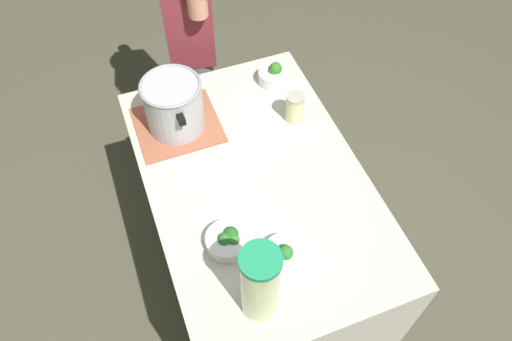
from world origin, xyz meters
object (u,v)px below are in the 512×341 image
at_px(lemonade_pitcher, 260,283).
at_px(broccoli_bowl_center, 284,252).
at_px(mason_jar, 295,107).
at_px(person_cook, 190,31).
at_px(broccoli_bowl_back, 228,240).
at_px(broccoli_bowl_front, 273,75).
at_px(cooking_pot, 174,105).

bearing_deg(lemonade_pitcher, broccoli_bowl_center, -46.25).
distance_m(mason_jar, person_cook, 0.72).
bearing_deg(person_cook, mason_jar, -162.18).
bearing_deg(person_cook, broccoli_bowl_center, 177.91).
height_order(broccoli_bowl_back, person_cook, person_cook).
height_order(mason_jar, broccoli_bowl_back, mason_jar).
xyz_separation_m(lemonade_pitcher, broccoli_bowl_center, (0.12, -0.12, -0.13)).
bearing_deg(broccoli_bowl_front, lemonade_pitcher, 155.60).
relative_size(cooking_pot, broccoli_bowl_front, 2.45).
xyz_separation_m(cooking_pot, lemonade_pitcher, (-0.76, -0.04, 0.04)).
xyz_separation_m(cooking_pot, mason_jar, (-0.12, -0.43, -0.05)).
height_order(broccoli_bowl_front, person_cook, person_cook).
bearing_deg(broccoli_bowl_back, broccoli_bowl_center, -123.77).
relative_size(broccoli_bowl_front, person_cook, 0.07).
height_order(cooking_pot, broccoli_bowl_back, cooking_pot).
height_order(lemonade_pitcher, broccoli_bowl_back, lemonade_pitcher).
height_order(mason_jar, broccoli_bowl_center, mason_jar).
bearing_deg(mason_jar, broccoli_bowl_center, 153.29).
height_order(cooking_pot, mason_jar, cooking_pot).
distance_m(cooking_pot, broccoli_bowl_center, 0.67).
bearing_deg(broccoli_bowl_center, person_cook, -2.09).
bearing_deg(lemonade_pitcher, broccoli_bowl_back, 6.12).
relative_size(cooking_pot, mason_jar, 2.39).
distance_m(cooking_pot, person_cook, 0.61).
distance_m(mason_jar, broccoli_bowl_back, 0.59).
relative_size(mason_jar, broccoli_bowl_center, 1.03).
height_order(broccoli_bowl_front, broccoli_bowl_center, broccoli_bowl_front).
xyz_separation_m(cooking_pot, person_cook, (0.56, -0.21, -0.14)).
distance_m(broccoli_bowl_back, person_cook, 1.12).
relative_size(lemonade_pitcher, mason_jar, 2.52).
xyz_separation_m(mason_jar, person_cook, (0.68, 0.22, -0.09)).
xyz_separation_m(mason_jar, broccoli_bowl_back, (-0.42, 0.41, -0.03)).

